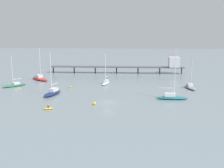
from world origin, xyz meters
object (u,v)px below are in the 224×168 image
Objects in this scene: sailboat_navy at (52,92)px; mooring_buoy_mid at (94,103)px; mooring_buoy_outer at (70,87)px; sailboat_white at (106,82)px; sailboat_green at (14,85)px; sailboat_gray at (190,87)px; sailboat_red at (40,78)px; dinghy_yellow at (48,108)px; mooring_buoy_inner at (20,89)px; sailboat_teal at (172,96)px; pier at (148,64)px.

mooring_buoy_mid is (12.98, -10.05, -0.40)m from sailboat_navy.
sailboat_white is at bearing 32.71° from mooring_buoy_outer.
sailboat_navy is 19.21m from sailboat_green.
sailboat_green is 35.62m from mooring_buoy_mid.
sailboat_red is (-51.05, 11.92, 0.12)m from sailboat_gray.
dinghy_yellow is 5.15× the size of mooring_buoy_inner.
sailboat_gray is (7.66, 14.42, -0.18)m from sailboat_teal.
mooring_buoy_inner is at bearing 125.20° from dinghy_yellow.
sailboat_navy is at bearing -65.00° from sailboat_red.
sailboat_teal is 31.85m from dinghy_yellow.
sailboat_navy is at bearing -26.62° from mooring_buoy_inner.
sailboat_red is (-39.62, -17.82, -3.01)m from pier.
mooring_buoy_mid is (-0.62, -27.03, -0.34)m from sailboat_white.
pier is 50.15m from sailboat_navy.
mooring_buoy_mid is (23.74, -33.13, -0.39)m from sailboat_red.
sailboat_white is at bearing 133.24° from sailboat_teal.
sailboat_white is at bearing 51.32° from sailboat_navy.
sailboat_white is (-26.69, 5.82, 0.07)m from sailboat_gray.
pier is 74.03× the size of mooring_buoy_mid.
dinghy_yellow is at bearing -70.11° from sailboat_red.
sailboat_gray is 27.32m from sailboat_white.
sailboat_white is 25.11m from sailboat_red.
dinghy_yellow is 3.53× the size of mooring_buoy_mid.
sailboat_teal is at bearing -16.97° from sailboat_green.
sailboat_gray is 34.58m from mooring_buoy_mid.
mooring_buoy_mid is at bearing -63.54° from mooring_buoy_outer.
mooring_buoy_inner is (-14.31, 20.29, 0.04)m from dinghy_yellow.
pier is at bearing 72.69° from mooring_buoy_mid.
dinghy_yellow is (2.85, -14.54, -0.56)m from sailboat_navy.
sailboat_white is 33.31m from dinghy_yellow.
sailboat_white is at bearing 10.84° from sailboat_green.
sailboat_red is (-24.36, 6.10, 0.05)m from sailboat_white.
sailboat_navy is 12.83m from mooring_buoy_inner.
sailboat_teal reaches higher than mooring_buoy_mid.
sailboat_navy is at bearing -125.20° from pier.
mooring_buoy_outer is (-37.36, -1.03, -0.34)m from sailboat_gray.
sailboat_white is 29.57m from sailboat_green.
dinghy_yellow is (-37.43, -25.71, -0.42)m from sailboat_gray.
pier is at bearing 24.22° from sailboat_red.
sailboat_red is at bearing 87.70° from mooring_buoy_inner.
mooring_buoy_inner is (-44.08, 9.00, -0.56)m from sailboat_teal.
sailboat_gray is at bearing -13.14° from sailboat_red.
sailboat_gray reaches higher than mooring_buoy_outer.
sailboat_red reaches higher than sailboat_white.
mooring_buoy_mid reaches higher than mooring_buoy_outer.
sailboat_gray is 45.41m from dinghy_yellow.
sailboat_white reaches higher than sailboat_gray.
sailboat_green is (-4.68, -11.66, -0.20)m from sailboat_red.
sailboat_gray is at bearing 1.59° from mooring_buoy_outer.
sailboat_white reaches higher than pier.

